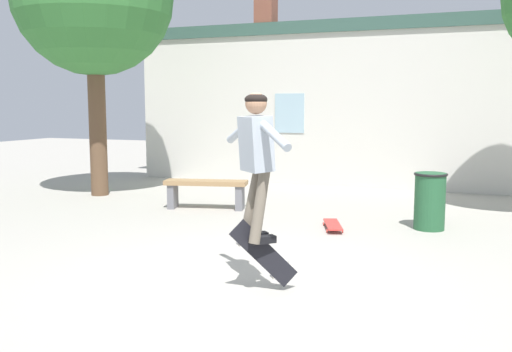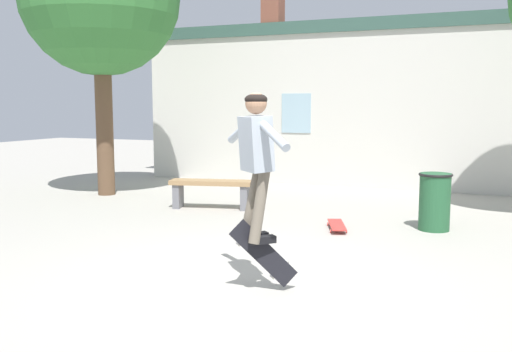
{
  "view_description": "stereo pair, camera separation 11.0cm",
  "coord_description": "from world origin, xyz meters",
  "px_view_note": "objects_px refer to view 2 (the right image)",
  "views": [
    {
      "loc": [
        2.17,
        -5.35,
        1.85
      ],
      "look_at": [
        0.18,
        -0.22,
        1.16
      ],
      "focal_mm": 40.0,
      "sensor_mm": 36.0,
      "label": 1
    },
    {
      "loc": [
        2.27,
        -5.31,
        1.85
      ],
      "look_at": [
        0.18,
        -0.22,
        1.16
      ],
      "focal_mm": 40.0,
      "sensor_mm": 36.0,
      "label": 2
    }
  ],
  "objects_px": {
    "skater": "(256,153)",
    "skateboard_resting": "(337,225)",
    "park_bench": "(211,189)",
    "skateboard_flipping": "(264,253)",
    "trash_bin": "(435,200)"
  },
  "relations": [
    {
      "from": "skater",
      "to": "skateboard_resting",
      "type": "relative_size",
      "value": 1.78
    },
    {
      "from": "skateboard_flipping",
      "to": "skateboard_resting",
      "type": "distance_m",
      "value": 3.07
    },
    {
      "from": "skateboard_flipping",
      "to": "skateboard_resting",
      "type": "xyz_separation_m",
      "value": [
        -0.03,
        3.05,
        -0.32
      ]
    },
    {
      "from": "park_bench",
      "to": "skateboard_resting",
      "type": "distance_m",
      "value": 2.65
    },
    {
      "from": "skater",
      "to": "skateboard_resting",
      "type": "xyz_separation_m",
      "value": [
        0.04,
        3.06,
        -1.31
      ]
    },
    {
      "from": "skater",
      "to": "skateboard_resting",
      "type": "distance_m",
      "value": 3.33
    },
    {
      "from": "skateboard_resting",
      "to": "skateboard_flipping",
      "type": "bearing_deg",
      "value": 160.52
    },
    {
      "from": "park_bench",
      "to": "skateboard_resting",
      "type": "xyz_separation_m",
      "value": [
        2.5,
        -0.81,
        -0.29
      ]
    },
    {
      "from": "park_bench",
      "to": "skateboard_resting",
      "type": "height_order",
      "value": "park_bench"
    },
    {
      "from": "park_bench",
      "to": "skater",
      "type": "bearing_deg",
      "value": -70.82
    },
    {
      "from": "skateboard_flipping",
      "to": "skateboard_resting",
      "type": "height_order",
      "value": "skateboard_flipping"
    },
    {
      "from": "park_bench",
      "to": "trash_bin",
      "type": "relative_size",
      "value": 1.78
    },
    {
      "from": "skateboard_resting",
      "to": "skater",
      "type": "bearing_deg",
      "value": 159.14
    },
    {
      "from": "park_bench",
      "to": "skater",
      "type": "relative_size",
      "value": 1.03
    },
    {
      "from": "park_bench",
      "to": "skater",
      "type": "height_order",
      "value": "skater"
    }
  ]
}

